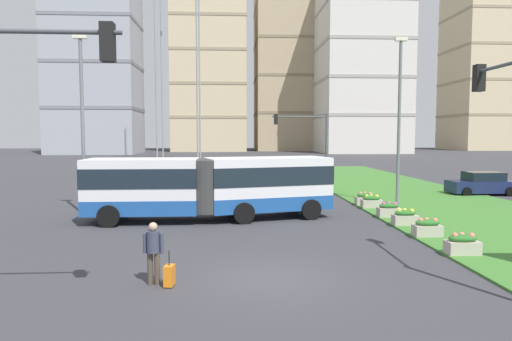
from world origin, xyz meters
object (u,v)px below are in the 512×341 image
(apartment_tower_westcentre, at_px, (209,72))
(traffic_light_far_right, at_px, (308,137))
(pedestrian_crossing, at_px, (153,249))
(apartment_tower_east, at_px, (485,67))
(articulated_bus, at_px, (211,186))
(apartment_tower_west, at_px, (95,67))
(flower_planter_5, at_px, (365,198))
(apartment_tower_eastcentre, at_px, (360,65))
(streetlight_median, at_px, (399,115))
(apartment_tower_centre, at_px, (292,63))
(streetlight_left, at_px, (82,118))
(flower_planter_1, at_px, (427,227))
(flower_planter_4, at_px, (371,201))
(car_navy_sedan, at_px, (482,184))
(flower_planter_3, at_px, (389,210))
(flower_planter_2, at_px, (405,217))
(rolling_suitcase, at_px, (169,275))
(flower_planter_0, at_px, (463,244))

(apartment_tower_westcentre, bearing_deg, traffic_light_far_right, -82.61)
(pedestrian_crossing, relative_size, apartment_tower_east, 0.04)
(articulated_bus, relative_size, traffic_light_far_right, 2.08)
(apartment_tower_west, xyz_separation_m, apartment_tower_east, (99.27, 20.87, 3.89))
(apartment_tower_west, distance_m, apartment_tower_east, 101.52)
(traffic_light_far_right, bearing_deg, flower_planter_5, -78.19)
(apartment_tower_eastcentre, bearing_deg, flower_planter_5, -105.89)
(streetlight_median, xyz_separation_m, apartment_tower_centre, (7.24, 97.60, 18.07))
(streetlight_left, bearing_deg, apartment_tower_centre, 76.28)
(flower_planter_1, distance_m, traffic_light_far_right, 17.70)
(traffic_light_far_right, bearing_deg, flower_planter_4, -79.55)
(flower_planter_4, bearing_deg, articulated_bus, -163.40)
(flower_planter_5, distance_m, traffic_light_far_right, 9.75)
(traffic_light_far_right, height_order, apartment_tower_west, apartment_tower_west)
(flower_planter_1, distance_m, flower_planter_4, 7.17)
(traffic_light_far_right, bearing_deg, car_navy_sedan, -22.22)
(flower_planter_3, bearing_deg, flower_planter_4, 90.00)
(articulated_bus, relative_size, pedestrian_crossing, 6.84)
(traffic_light_far_right, height_order, apartment_tower_east, apartment_tower_east)
(car_navy_sedan, distance_m, flower_planter_2, 13.99)
(rolling_suitcase, distance_m, apartment_tower_centre, 115.14)
(pedestrian_crossing, bearing_deg, apartment_tower_west, 106.63)
(articulated_bus, relative_size, apartment_tower_westcentre, 0.30)
(traffic_light_far_right, xyz_separation_m, apartment_tower_west, (-34.91, 67.21, 14.68))
(flower_planter_0, height_order, flower_planter_2, same)
(flower_planter_3, relative_size, streetlight_median, 0.11)
(flower_planter_0, xyz_separation_m, streetlight_left, (-15.26, 8.72, 4.56))
(flower_planter_2, distance_m, apartment_tower_eastcentre, 90.97)
(articulated_bus, distance_m, apartment_tower_east, 125.21)
(car_navy_sedan, relative_size, flower_planter_5, 4.01)
(pedestrian_crossing, height_order, apartment_tower_centre, apartment_tower_centre)
(streetlight_left, relative_size, apartment_tower_westcentre, 0.23)
(streetlight_median, relative_size, apartment_tower_eastcentre, 0.24)
(flower_planter_0, xyz_separation_m, apartment_tower_east, (62.51, 108.08, 22.12))
(streetlight_median, bearing_deg, car_navy_sedan, 29.64)
(flower_planter_2, distance_m, apartment_tower_westcentre, 101.65)
(flower_planter_0, bearing_deg, apartment_tower_east, 59.96)
(flower_planter_2, relative_size, apartment_tower_east, 0.02)
(apartment_tower_westcentre, bearing_deg, apartment_tower_eastcentre, -20.24)
(flower_planter_3, bearing_deg, apartment_tower_west, 114.66)
(flower_planter_5, bearing_deg, streetlight_left, -171.11)
(articulated_bus, xyz_separation_m, traffic_light_far_right, (6.94, 12.70, 2.32))
(streetlight_median, distance_m, apartment_tower_westcentre, 95.18)
(flower_planter_0, height_order, apartment_tower_centre, apartment_tower_centre)
(pedestrian_crossing, bearing_deg, apartment_tower_westcentre, 91.48)
(flower_planter_1, height_order, apartment_tower_eastcentre, apartment_tower_eastcentre)
(traffic_light_far_right, height_order, streetlight_median, streetlight_median)
(rolling_suitcase, distance_m, apartment_tower_west, 95.57)
(car_navy_sedan, relative_size, rolling_suitcase, 4.55)
(streetlight_median, relative_size, apartment_tower_west, 0.26)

